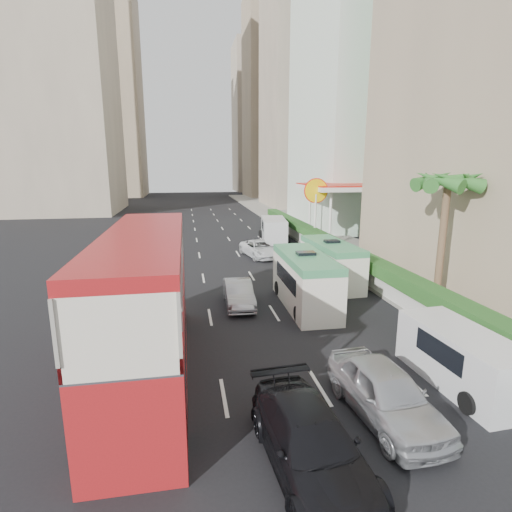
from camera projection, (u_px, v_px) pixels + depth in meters
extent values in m
plane|color=black|center=(313.00, 359.00, 15.24)|extent=(200.00, 200.00, 0.00)
cube|color=#A7181B|center=(147.00, 305.00, 13.66)|extent=(2.50, 11.00, 5.06)
imported|color=#AFB1B6|center=(239.00, 305.00, 21.08)|extent=(1.49, 4.03, 1.32)
imported|color=#AFB1B6|center=(383.00, 417.00, 11.72)|extent=(2.27, 4.82, 1.59)
imported|color=black|center=(309.00, 468.00, 9.72)|extent=(2.45, 5.22, 1.47)
imported|color=silver|center=(260.00, 257.00, 32.34)|extent=(3.08, 5.05, 1.31)
cube|color=silver|center=(305.00, 281.00, 20.67)|extent=(2.16, 6.27, 2.77)
cube|color=silver|center=(331.00, 263.00, 24.68)|extent=(2.24, 6.00, 2.62)
cube|color=silver|center=(462.00, 358.00, 13.27)|extent=(2.12, 4.80, 1.88)
cube|color=silver|center=(274.00, 230.00, 39.07)|extent=(2.91, 5.70, 2.18)
cube|color=#99968C|center=(321.00, 237.00, 40.76)|extent=(6.00, 120.00, 0.18)
cube|color=silver|center=(335.00, 256.00, 29.59)|extent=(0.30, 44.00, 1.00)
cube|color=#2D6626|center=(335.00, 245.00, 29.40)|extent=(1.10, 44.00, 0.70)
cylinder|color=brown|center=(442.00, 245.00, 19.66)|extent=(0.36, 0.36, 6.40)
cube|color=silver|center=(339.00, 213.00, 38.42)|extent=(6.50, 8.00, 5.50)
cube|color=#B2A28C|center=(313.00, 60.00, 68.47)|extent=(16.00, 16.00, 50.00)
cube|color=tan|center=(276.00, 100.00, 92.01)|extent=(14.00, 14.00, 44.00)
cube|color=#B2A28C|center=(259.00, 120.00, 113.58)|extent=(14.00, 14.00, 40.00)
cube|color=#B2A28C|center=(44.00, 34.00, 58.24)|extent=(18.00, 18.00, 52.00)
cube|color=tan|center=(105.00, 96.00, 92.85)|extent=(16.00, 16.00, 46.00)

